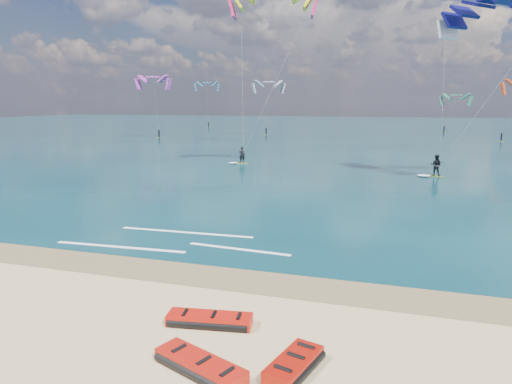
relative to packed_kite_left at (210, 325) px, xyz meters
The scene contains 10 objects.
ground 40.92m from the packed_kite_left, 95.96° to the left, with size 320.00×320.00×0.00m, color tan.
wet_sand_strip 5.64m from the packed_kite_left, 138.95° to the left, with size 320.00×2.40×0.01m, color brown.
sea 104.79m from the packed_kite_left, 92.33° to the left, with size 320.00×200.00×0.04m, color #092D36.
packed_kite_left is the anchor object (origin of this frame).
packed_kite_mid 2.46m from the packed_kite_left, 72.98° to the right, with size 2.79×1.11×0.40m, color #B7170C, non-canonical shape.
packed_kite_right 3.39m from the packed_kite_left, 29.04° to the right, with size 2.10×1.15×0.42m, color #A01006, non-canonical shape.
kitesurfer_main 35.32m from the packed_kite_left, 104.21° to the left, with size 11.66×6.67×18.22m.
kitesurfer_far 32.51m from the packed_kite_left, 70.67° to the left, with size 9.78×8.25×15.87m.
shoreline_foam 8.63m from the packed_kite_left, 122.94° to the left, with size 11.15×3.65×0.01m.
distant_kites 81.42m from the packed_kite_left, 99.62° to the left, with size 71.54×38.13×11.52m.
Camera 1 is at (9.30, -12.55, 6.64)m, focal length 32.00 mm.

